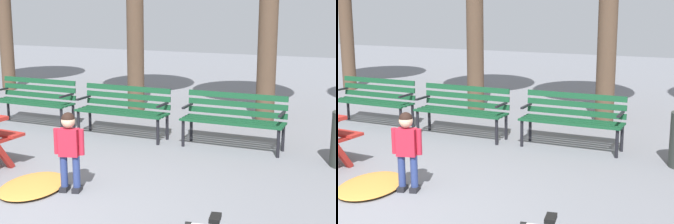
% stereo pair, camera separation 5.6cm
% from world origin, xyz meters
% --- Properties ---
extents(park_bench_far_left, '(1.61, 0.48, 0.85)m').
position_xyz_m(park_bench_far_left, '(-2.34, 3.73, 0.51)').
color(park_bench_far_left, '#144728').
rests_on(park_bench_far_left, ground).
extents(park_bench_left, '(1.61, 0.48, 0.85)m').
position_xyz_m(park_bench_left, '(-0.44, 3.64, 0.51)').
color(park_bench_left, '#144728').
rests_on(park_bench_left, ground).
extents(park_bench_right, '(1.60, 0.46, 0.85)m').
position_xyz_m(park_bench_right, '(1.45, 3.71, 0.51)').
color(park_bench_right, '#144728').
rests_on(park_bench_right, ground).
extents(child_standing, '(0.36, 0.22, 0.98)m').
position_xyz_m(child_standing, '(0.20, 1.09, 0.57)').
color(child_standing, navy).
rests_on(child_standing, ground).
extents(leaf_pile, '(0.91, 1.17, 0.07)m').
position_xyz_m(leaf_pile, '(-0.29, 0.99, 0.04)').
color(leaf_pile, '#C68438').
rests_on(leaf_pile, ground).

